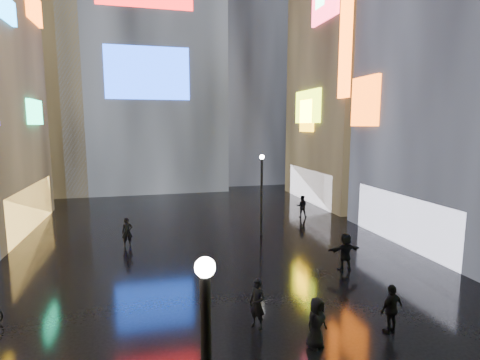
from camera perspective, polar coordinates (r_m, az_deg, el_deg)
name	(u,v)px	position (r m, az deg, el deg)	size (l,w,h in m)	color
ground	(208,244)	(22.78, -4.95, -9.63)	(140.00, 140.00, 0.00)	black
building_right_far	(363,47)	(37.52, 18.26, 18.66)	(10.28, 12.00, 28.00)	black
tower_flank_right	(244,45)	(49.99, 0.60, 19.90)	(12.00, 12.00, 34.00)	black
tower_flank_left	(36,66)	(45.09, -28.61, 15.01)	(10.00, 10.00, 26.00)	black
lamp_far	(262,190)	(23.72, 3.32, -1.55)	(0.30, 0.30, 5.20)	black
pedestrian_3	(392,309)	(14.38, 22.10, -17.72)	(1.00, 0.42, 1.71)	black
pedestrian_4	(316,323)	(12.94, 11.55, -20.52)	(0.80, 0.52, 1.64)	black
pedestrian_5	(345,252)	(19.26, 15.76, -10.47)	(1.70, 0.54, 1.83)	black
pedestrian_6	(127,232)	(22.97, -16.80, -7.62)	(0.61, 0.40, 1.68)	black
pedestrian_7	(302,206)	(29.20, 9.40, -3.96)	(0.82, 0.64, 1.68)	black
umbrella_2	(317,284)	(12.37, 11.73, -15.28)	(1.02, 1.04, 0.93)	black
pedestrian_8	(257,303)	(13.71, 2.64, -18.27)	(0.65, 0.42, 1.78)	black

